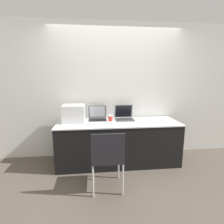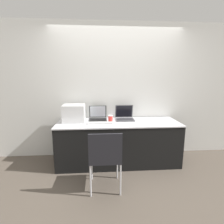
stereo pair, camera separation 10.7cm
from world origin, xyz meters
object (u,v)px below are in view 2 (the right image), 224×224
(printer, at_px, (74,113))
(external_keyboard, at_px, (100,123))
(laptop_left, at_px, (98,117))
(coffee_cup, at_px, (110,119))
(laptop_right, at_px, (125,116))
(chair, at_px, (105,155))

(printer, xyz_separation_m, external_keyboard, (0.47, -0.17, -0.16))
(laptop_left, relative_size, coffee_cup, 2.75)
(printer, distance_m, coffee_cup, 0.67)
(laptop_right, height_order, chair, laptop_right)
(printer, xyz_separation_m, laptop_right, (0.94, 0.08, -0.11))
(printer, height_order, laptop_right, printer)
(laptop_left, xyz_separation_m, laptop_right, (0.51, -0.02, 0.00))
(printer, xyz_separation_m, laptop_left, (0.43, 0.11, -0.11))
(laptop_right, distance_m, chair, 1.13)
(laptop_left, relative_size, external_keyboard, 0.73)
(laptop_left, height_order, external_keyboard, laptop_left)
(laptop_left, xyz_separation_m, coffee_cup, (0.23, -0.20, 0.00))
(laptop_left, bearing_deg, printer, -166.21)
(external_keyboard, xyz_separation_m, coffee_cup, (0.19, 0.08, 0.05))
(chair, bearing_deg, coffee_cup, 81.27)
(external_keyboard, relative_size, chair, 0.52)
(external_keyboard, bearing_deg, coffee_cup, 23.64)
(laptop_right, distance_m, external_keyboard, 0.55)
(laptop_left, bearing_deg, laptop_right, -2.55)
(external_keyboard, distance_m, coffee_cup, 0.22)
(laptop_left, bearing_deg, external_keyboard, -83.01)
(external_keyboard, bearing_deg, laptop_left, 96.99)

